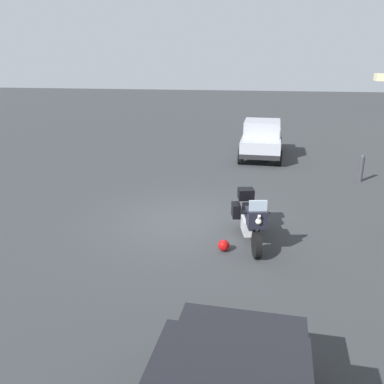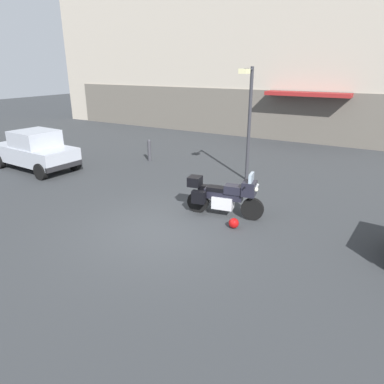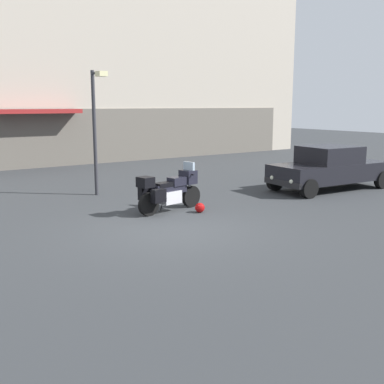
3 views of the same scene
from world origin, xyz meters
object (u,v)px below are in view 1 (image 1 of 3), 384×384
object	(u,v)px
motorcycle	(251,218)
bollard_curbside	(361,167)
car_hatchback_near	(262,139)
helmet	(224,245)

from	to	relation	value
motorcycle	bollard_curbside	bearing A→B (deg)	135.03
motorcycle	car_hatchback_near	xyz separation A→B (m)	(-8.83, 0.44, 0.19)
motorcycle	bollard_curbside	size ratio (longest dim) A/B	2.27
motorcycle	bollard_curbside	distance (m)	6.84
helmet	car_hatchback_near	world-z (taller)	car_hatchback_near
car_hatchback_near	bollard_curbside	distance (m)	4.78
motorcycle	car_hatchback_near	distance (m)	8.84
motorcycle	helmet	xyz separation A→B (m)	(0.62, -0.62, -0.48)
helmet	car_hatchback_near	xyz separation A→B (m)	(-9.45, 1.06, 0.67)
helmet	bollard_curbside	world-z (taller)	bollard_curbside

